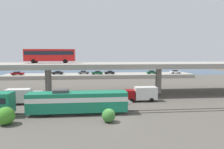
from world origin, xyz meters
The scene contains 19 objects.
ground_plane centered at (0.00, 0.00, 0.00)m, with size 260.00×260.00×0.00m, color #565149.
rail_strip_near centered at (0.00, 3.29, 0.06)m, with size 110.00×0.12×0.12m, color #59544C.
rail_strip_far centered at (0.00, 4.71, 0.06)m, with size 110.00×0.12×0.12m, color #59544C.
train_locomotive centered at (-4.71, 4.00, 2.19)m, with size 17.44×3.04×4.18m.
highway_overpass centered at (0.00, 20.00, 6.97)m, with size 96.00×12.14×7.70m.
transit_bus_on_overpass centered at (-13.32, 21.71, 9.76)m, with size 12.00×2.68×3.40m.
service_truck_west centered at (-16.87, 11.80, 1.64)m, with size 6.80×2.46×3.04m.
service_truck_east centered at (7.20, 11.80, 1.64)m, with size 6.80×2.46×3.04m.
pier_parking_lot centered at (0.00, 55.00, 0.73)m, with size 77.77×11.41×1.46m, color #9E998E.
parked_car_0 centered at (-6.52, 54.92, 2.23)m, with size 4.41×1.84×1.50m.
parked_car_1 centered at (21.88, 53.04, 2.23)m, with size 4.30×1.88×1.50m.
parked_car_2 centered at (32.35, 53.59, 2.23)m, with size 4.26×1.98×1.50m.
parked_car_3 centered at (4.11, 53.62, 2.23)m, with size 4.13×1.97×1.50m.
parked_car_4 centered at (-17.08, 54.69, 2.23)m, with size 4.52×1.83×1.50m.
parked_car_5 centered at (-32.38, 53.27, 2.24)m, with size 4.67×2.00×1.50m.
parked_car_6 centered at (-1.02, 53.08, 2.23)m, with size 4.52×1.91×1.50m.
harbor_water centered at (0.00, 78.00, 0.00)m, with size 140.00×36.00×0.01m, color navy.
shrub_left centered at (-15.42, -0.19, 1.28)m, with size 2.56×2.56×2.56m, color #3D8827.
shrub_right centered at (-0.79, -0.57, 1.00)m, with size 2.01×2.01×2.01m, color #3B7B33.
Camera 1 is at (-3.18, -29.49, 10.14)m, focal length 32.52 mm.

